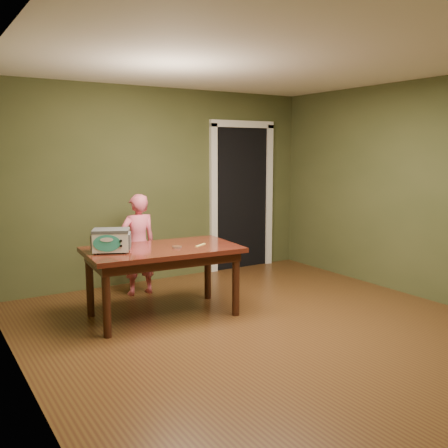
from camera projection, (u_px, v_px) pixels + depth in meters
The scene contains 8 objects.
floor at pixel (273, 333), 4.88m from camera, with size 5.00×5.00×0.00m, color #523517.
room_shell at pixel (276, 157), 4.62m from camera, with size 4.52×5.02×2.61m.
doorway at pixel (231, 197), 7.73m from camera, with size 1.10×0.66×2.25m.
dining_table at pixel (162, 257), 5.30m from camera, with size 1.67×1.03×0.75m.
toy_oven at pixel (111, 240), 5.03m from camera, with size 0.44×0.38×0.24m.
baking_pan at pixel (177, 247), 5.25m from camera, with size 0.10×0.10×0.02m.
spatula at pixel (201, 245), 5.40m from camera, with size 0.18×0.03×0.01m, color #F1E769.
child at pixel (138, 245), 6.12m from camera, with size 0.45×0.30×1.25m, color #F2637D.
Camera 1 is at (-2.89, -3.69, 1.78)m, focal length 40.00 mm.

